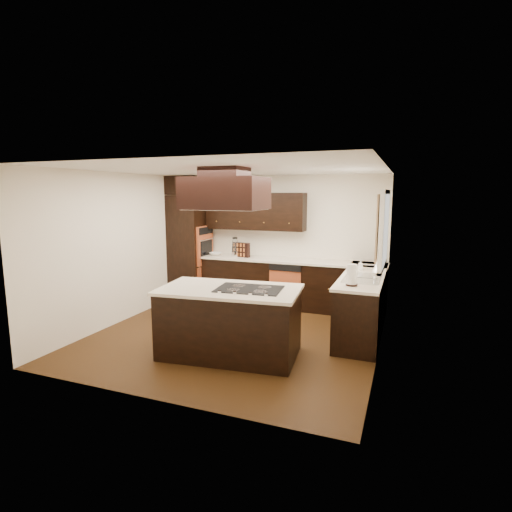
% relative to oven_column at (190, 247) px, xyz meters
% --- Properties ---
extents(floor, '(4.20, 4.20, 0.02)m').
position_rel_oven_column_xyz_m(floor, '(1.78, -1.71, -1.07)').
color(floor, '#4F3013').
rests_on(floor, ground).
extents(ceiling, '(4.20, 4.20, 0.02)m').
position_rel_oven_column_xyz_m(ceiling, '(1.78, -1.71, 1.45)').
color(ceiling, white).
rests_on(ceiling, ground).
extents(wall_back, '(4.20, 0.02, 2.50)m').
position_rel_oven_column_xyz_m(wall_back, '(1.78, 0.40, 0.19)').
color(wall_back, white).
rests_on(wall_back, ground).
extents(wall_front, '(4.20, 0.02, 2.50)m').
position_rel_oven_column_xyz_m(wall_front, '(1.78, -3.81, 0.19)').
color(wall_front, white).
rests_on(wall_front, ground).
extents(wall_left, '(0.02, 4.20, 2.50)m').
position_rel_oven_column_xyz_m(wall_left, '(-0.33, -1.71, 0.19)').
color(wall_left, white).
rests_on(wall_left, ground).
extents(wall_right, '(0.02, 4.20, 2.50)m').
position_rel_oven_column_xyz_m(wall_right, '(3.88, -1.71, 0.19)').
color(wall_right, white).
rests_on(wall_right, ground).
extents(oven_column, '(0.65, 0.75, 2.12)m').
position_rel_oven_column_xyz_m(oven_column, '(0.00, 0.00, 0.00)').
color(oven_column, black).
rests_on(oven_column, floor).
extents(wall_oven_face, '(0.05, 0.62, 0.78)m').
position_rel_oven_column_xyz_m(wall_oven_face, '(0.35, 0.00, 0.06)').
color(wall_oven_face, '#C9592E').
rests_on(wall_oven_face, oven_column).
extents(base_cabinets_back, '(2.93, 0.60, 0.88)m').
position_rel_oven_column_xyz_m(base_cabinets_back, '(1.81, 0.09, -0.62)').
color(base_cabinets_back, black).
rests_on(base_cabinets_back, floor).
extents(base_cabinets_right, '(0.60, 2.40, 0.88)m').
position_rel_oven_column_xyz_m(base_cabinets_right, '(3.58, -0.80, -0.62)').
color(base_cabinets_right, black).
rests_on(base_cabinets_right, floor).
extents(countertop_back, '(2.93, 0.63, 0.04)m').
position_rel_oven_column_xyz_m(countertop_back, '(1.81, 0.08, -0.16)').
color(countertop_back, white).
rests_on(countertop_back, base_cabinets_back).
extents(countertop_right, '(0.63, 2.40, 0.04)m').
position_rel_oven_column_xyz_m(countertop_right, '(3.56, -0.80, -0.16)').
color(countertop_right, white).
rests_on(countertop_right, base_cabinets_right).
extents(upper_cabinets, '(2.00, 0.34, 0.72)m').
position_rel_oven_column_xyz_m(upper_cabinets, '(1.34, 0.23, 0.75)').
color(upper_cabinets, black).
rests_on(upper_cabinets, wall_back).
extents(dishwasher_front, '(0.60, 0.05, 0.72)m').
position_rel_oven_column_xyz_m(dishwasher_front, '(2.10, -0.20, -0.66)').
color(dishwasher_front, '#C9592E').
rests_on(dishwasher_front, floor).
extents(window_frame, '(0.06, 1.32, 1.12)m').
position_rel_oven_column_xyz_m(window_frame, '(3.85, -1.16, 0.59)').
color(window_frame, white).
rests_on(window_frame, wall_right).
extents(window_pane, '(0.00, 1.20, 1.00)m').
position_rel_oven_column_xyz_m(window_pane, '(3.87, -1.16, 0.59)').
color(window_pane, white).
rests_on(window_pane, wall_right).
extents(curtain_left, '(0.02, 0.34, 0.90)m').
position_rel_oven_column_xyz_m(curtain_left, '(3.79, -1.57, 0.64)').
color(curtain_left, beige).
rests_on(curtain_left, wall_right).
extents(curtain_right, '(0.02, 0.34, 0.90)m').
position_rel_oven_column_xyz_m(curtain_right, '(3.79, -0.74, 0.64)').
color(curtain_right, beige).
rests_on(curtain_right, wall_right).
extents(sink_rim, '(0.52, 0.84, 0.01)m').
position_rel_oven_column_xyz_m(sink_rim, '(3.58, -1.16, -0.14)').
color(sink_rim, silver).
rests_on(sink_rim, countertop_right).
extents(island, '(1.87, 1.15, 0.88)m').
position_rel_oven_column_xyz_m(island, '(2.00, -2.41, -0.62)').
color(island, black).
rests_on(island, floor).
extents(island_top, '(1.94, 1.23, 0.04)m').
position_rel_oven_column_xyz_m(island_top, '(2.00, -2.41, -0.16)').
color(island_top, white).
rests_on(island_top, island).
extents(cooktop, '(0.90, 0.65, 0.01)m').
position_rel_oven_column_xyz_m(cooktop, '(2.27, -2.39, -0.13)').
color(cooktop, black).
rests_on(cooktop, island_top).
extents(range_hood, '(1.05, 0.72, 0.42)m').
position_rel_oven_column_xyz_m(range_hood, '(1.88, -2.25, 1.10)').
color(range_hood, black).
rests_on(range_hood, ceiling).
extents(hood_duct, '(0.55, 0.50, 0.13)m').
position_rel_oven_column_xyz_m(hood_duct, '(1.88, -2.25, 1.38)').
color(hood_duct, black).
rests_on(hood_duct, ceiling).
extents(blender_base, '(0.15, 0.15, 0.10)m').
position_rel_oven_column_xyz_m(blender_base, '(1.00, 0.03, -0.09)').
color(blender_base, silver).
rests_on(blender_base, countertop_back).
extents(blender_pitcher, '(0.13, 0.13, 0.26)m').
position_rel_oven_column_xyz_m(blender_pitcher, '(1.00, 0.03, 0.09)').
color(blender_pitcher, silver).
rests_on(blender_pitcher, blender_base).
extents(spice_rack, '(0.35, 0.16, 0.28)m').
position_rel_oven_column_xyz_m(spice_rack, '(1.13, 0.05, 0.00)').
color(spice_rack, black).
rests_on(spice_rack, countertop_back).
extents(mixing_bowl, '(0.27, 0.27, 0.06)m').
position_rel_oven_column_xyz_m(mixing_bowl, '(0.56, 0.06, -0.11)').
color(mixing_bowl, white).
rests_on(mixing_bowl, countertop_back).
extents(soap_bottle, '(0.09, 0.09, 0.17)m').
position_rel_oven_column_xyz_m(soap_bottle, '(3.47, -0.50, -0.06)').
color(soap_bottle, white).
rests_on(soap_bottle, countertop_right).
extents(paper_towel, '(0.14, 0.14, 0.30)m').
position_rel_oven_column_xyz_m(paper_towel, '(3.49, -1.70, 0.01)').
color(paper_towel, white).
rests_on(paper_towel, countertop_right).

